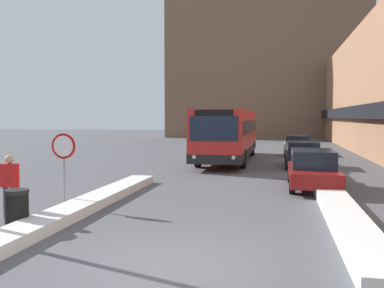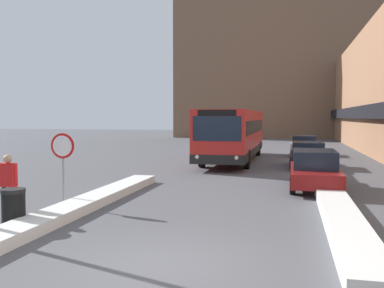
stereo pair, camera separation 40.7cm
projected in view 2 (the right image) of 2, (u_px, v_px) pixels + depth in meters
ground_plane at (157, 267)px, 7.72m from camera, size 160.00×160.00×0.00m
building_backdrop_far at (275, 64)px, 57.22m from camera, size 26.00×8.00×19.61m
snow_bank_left at (69, 210)px, 11.76m from camera, size 0.90×12.42×0.28m
snow_bank_right at (337, 208)px, 11.91m from camera, size 0.90×11.83×0.33m
city_bus at (234, 134)px, 26.35m from camera, size 2.69×12.54×3.09m
parked_car_front at (314, 169)px, 16.13m from camera, size 1.79×4.43×1.45m
parked_car_middle at (308, 154)px, 23.02m from camera, size 1.87×4.34×1.37m
parked_car_back at (304, 145)px, 30.46m from camera, size 1.83×4.57×1.38m
stop_sign at (63, 154)px, 12.85m from camera, size 0.76×0.08×2.22m
pedestrian at (8, 180)px, 11.48m from camera, size 0.55×0.24×1.70m
trash_bin at (13, 208)px, 10.47m from camera, size 0.59×0.59×0.95m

